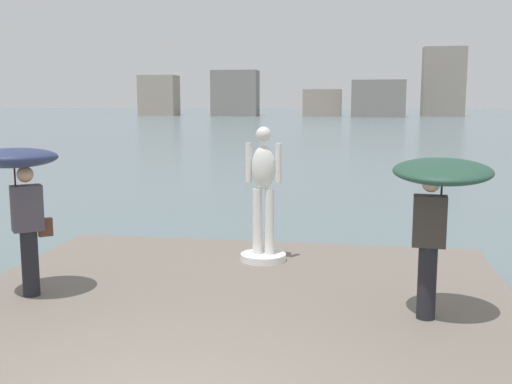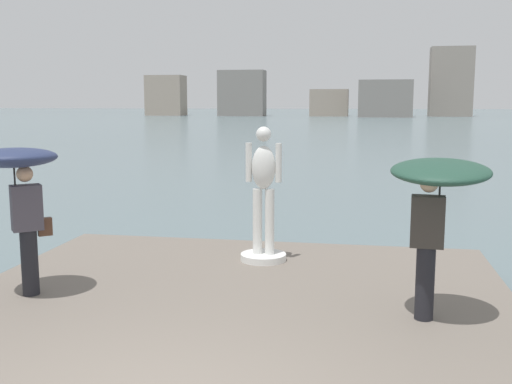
# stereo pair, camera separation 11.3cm
# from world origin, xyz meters

# --- Properties ---
(ground_plane) EXTENTS (400.00, 400.00, 0.00)m
(ground_plane) POSITION_xyz_m (0.00, 40.00, 0.00)
(ground_plane) COLOR slate
(pier) EXTENTS (7.36, 9.57, 0.40)m
(pier) POSITION_xyz_m (0.00, 1.78, 0.20)
(pier) COLOR #70665B
(pier) RESTS_ON ground
(statue_white_figure) EXTENTS (0.74, 0.74, 2.17)m
(statue_white_figure) POSITION_xyz_m (0.09, 5.23, 1.32)
(statue_white_figure) COLOR white
(statue_white_figure) RESTS_ON pier
(onlooker_left) EXTENTS (1.55, 1.55, 1.99)m
(onlooker_left) POSITION_xyz_m (-2.77, 2.92, 2.00)
(onlooker_left) COLOR black
(onlooker_left) RESTS_ON pier
(onlooker_right) EXTENTS (1.23, 1.25, 1.94)m
(onlooker_right) POSITION_xyz_m (2.49, 2.94, 1.94)
(onlooker_right) COLOR black
(onlooker_right) RESTS_ON pier
(distant_skyline) EXTENTS (83.19, 12.51, 13.44)m
(distant_skyline) POSITION_xyz_m (-2.64, 117.83, 4.34)
(distant_skyline) COLOR gray
(distant_skyline) RESTS_ON ground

